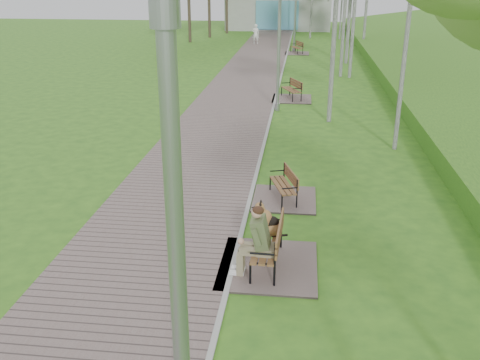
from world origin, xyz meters
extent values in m
cube|color=#74625E|center=(-1.75, 21.50, 0.02)|extent=(3.50, 67.00, 0.04)
cube|color=#999993|center=(0.00, 21.50, 0.03)|extent=(0.10, 67.00, 0.05)
cube|color=#9E9E99|center=(-1.50, 51.00, 2.00)|extent=(10.00, 5.00, 4.00)
cube|color=#5199B5|center=(-1.50, 48.40, 1.50)|extent=(4.00, 0.20, 2.60)
cube|color=#74625E|center=(0.67, 5.07, 0.02)|extent=(1.85, 2.05, 0.04)
cube|color=brown|center=(0.62, 5.07, 0.46)|extent=(0.52, 1.55, 0.04)
cube|color=brown|center=(0.87, 5.06, 0.74)|extent=(0.10, 1.54, 0.34)
cube|color=#74625E|center=(0.84, 8.32, 0.02)|extent=(1.54, 1.71, 0.04)
cube|color=brown|center=(0.79, 8.32, 0.38)|extent=(0.75, 1.34, 0.03)
cube|color=brown|center=(0.99, 8.38, 0.62)|extent=(0.41, 1.24, 0.28)
cube|color=#74625E|center=(0.72, 19.61, 0.02)|extent=(1.71, 1.90, 0.04)
cube|color=brown|center=(0.67, 19.61, 0.43)|extent=(0.96, 1.48, 0.04)
cube|color=brown|center=(0.88, 19.70, 0.68)|extent=(0.60, 1.32, 0.31)
cube|color=#74625E|center=(0.68, 33.96, 0.02)|extent=(1.64, 1.82, 0.04)
cube|color=brown|center=(0.63, 33.96, 0.41)|extent=(0.91, 1.42, 0.04)
cube|color=brown|center=(0.84, 34.05, 0.66)|extent=(0.57, 1.27, 0.30)
cylinder|color=#94969B|center=(0.38, -0.78, 5.08)|extent=(0.18, 0.18, 0.25)
cylinder|color=#94969B|center=(0.18, 17.48, 0.15)|extent=(0.20, 0.20, 0.30)
cylinder|color=#94969B|center=(0.18, 17.48, 2.52)|extent=(0.12, 0.12, 5.04)
cylinder|color=#94969B|center=(0.44, 34.93, 0.16)|extent=(0.22, 0.22, 0.33)
cylinder|color=#94969B|center=(0.44, 34.93, 2.72)|extent=(0.13, 0.13, 5.44)
cylinder|color=#94969B|center=(0.28, 45.91, 0.13)|extent=(0.18, 0.18, 0.27)
cylinder|color=#94969B|center=(0.28, 45.91, 2.21)|extent=(0.11, 0.11, 4.43)
imported|color=white|center=(-2.64, 38.86, 0.76)|extent=(0.59, 0.42, 1.53)
imported|color=gray|center=(-2.98, 49.49, 0.79)|extent=(0.90, 0.79, 1.58)
cylinder|color=silver|center=(4.16, 12.81, 4.16)|extent=(0.16, 0.16, 8.31)
cylinder|color=silver|center=(2.21, 15.97, 3.57)|extent=(0.17, 0.17, 7.13)
cylinder|color=silver|center=(3.63, 25.24, 3.91)|extent=(0.16, 0.16, 7.81)
camera|label=1|loc=(1.18, -3.87, 5.26)|focal=40.00mm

